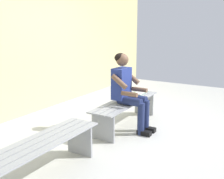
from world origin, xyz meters
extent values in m
cube|color=#B2B2AD|center=(1.02, 1.00, -0.02)|extent=(10.00, 7.00, 0.04)
cube|color=#D1C684|center=(0.50, -2.04, 1.44)|extent=(9.50, 0.24, 2.89)
cube|color=gray|center=(0.00, -0.16, 0.43)|extent=(1.71, 0.12, 0.02)
cube|color=gray|center=(0.00, -0.05, 0.43)|extent=(1.71, 0.12, 0.02)
cube|color=gray|center=(0.00, 0.05, 0.43)|extent=(1.71, 0.12, 0.02)
cube|color=gray|center=(0.00, 0.16, 0.43)|extent=(1.71, 0.12, 0.02)
cube|color=gray|center=(-0.74, -0.01, 0.21)|extent=(0.03, 0.38, 0.42)
cube|color=gray|center=(0.74, 0.01, 0.21)|extent=(0.03, 0.38, 0.42)
cube|color=gray|center=(2.04, -0.16, 0.43)|extent=(1.79, 0.12, 0.02)
cube|color=gray|center=(2.04, -0.05, 0.43)|extent=(1.79, 0.12, 0.02)
cube|color=gray|center=(2.04, 0.05, 0.43)|extent=(1.79, 0.12, 0.02)
cube|color=gray|center=(2.04, 0.16, 0.43)|extent=(1.79, 0.12, 0.02)
cube|color=gray|center=(1.26, -0.01, 0.21)|extent=(0.03, 0.38, 0.42)
cube|color=navy|center=(0.14, -0.02, 0.76)|extent=(0.34, 0.20, 0.50)
sphere|color=brown|center=(0.14, -0.01, 1.14)|extent=(0.20, 0.20, 0.20)
ellipsoid|color=black|center=(0.14, -0.04, 1.17)|extent=(0.20, 0.19, 0.15)
cylinder|color=navy|center=(0.05, 0.18, 0.51)|extent=(0.13, 0.40, 0.13)
cylinder|color=navy|center=(0.23, 0.18, 0.51)|extent=(0.13, 0.40, 0.13)
cylinder|color=navy|center=(0.05, 0.38, 0.25)|extent=(0.11, 0.11, 0.51)
cube|color=black|center=(0.05, 0.44, 0.04)|extent=(0.10, 0.22, 0.07)
cylinder|color=navy|center=(0.23, 0.38, 0.25)|extent=(0.11, 0.11, 0.51)
cube|color=black|center=(0.23, 0.44, 0.04)|extent=(0.10, 0.22, 0.07)
cylinder|color=brown|center=(-0.07, 0.06, 0.83)|extent=(0.08, 0.28, 0.23)
cylinder|color=brown|center=(-0.04, 0.22, 0.65)|extent=(0.07, 0.26, 0.07)
cylinder|color=brown|center=(0.35, 0.06, 0.83)|extent=(0.08, 0.28, 0.23)
cylinder|color=brown|center=(0.32, 0.22, 0.65)|extent=(0.07, 0.26, 0.07)
sphere|color=#72B738|center=(-0.35, -0.02, 0.48)|extent=(0.07, 0.07, 0.07)
cube|color=white|center=(-0.74, -0.03, 0.45)|extent=(0.20, 0.15, 0.02)
cube|color=white|center=(-0.53, -0.03, 0.45)|extent=(0.20, 0.15, 0.02)
cube|color=#33724C|center=(-0.64, -0.03, 0.44)|extent=(0.41, 0.16, 0.01)
camera|label=1|loc=(3.83, 2.05, 1.62)|focal=43.07mm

